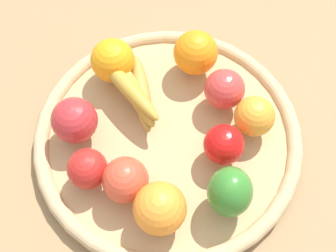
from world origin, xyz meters
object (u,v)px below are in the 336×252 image
Objects in this scene: orange_3 at (254,116)px; orange_1 at (160,208)px; orange_0 at (196,53)px; apple_4 at (75,120)px; apple_1 at (125,180)px; orange_2 at (113,60)px; apple_0 at (224,89)px; bell_pepper at (230,192)px; apple_3 at (87,169)px; apple_2 at (224,145)px; banana_bunch at (134,91)px.

orange_1 reaches higher than orange_3.
orange_0 reaches higher than apple_4.
apple_1 is at bearing 71.60° from orange_3.
orange_2 reaches higher than apple_1.
orange_3 is 0.23m from orange_1.
apple_0 is 1.03× the size of orange_3.
apple_0 is at bearing -171.29° from bell_pepper.
apple_3 is 0.89× the size of apple_1.
apple_1 is at bearing 173.00° from apple_4.
apple_1 reaches higher than orange_3.
apple_4 is at bearing 33.05° from apple_2.
apple_2 is at bearing 86.83° from orange_3.
apple_4 is at bearing -107.10° from bell_pepper.
orange_0 is at bearing -59.17° from orange_1.
bell_pepper is 1.26× the size of orange_3.
banana_bunch is 2.17× the size of apple_4.
orange_2 is at bearing -54.85° from apple_3.
apple_0 is 0.42× the size of banana_bunch.
apple_2 is 0.08m from orange_3.
orange_3 is at bearing 174.00° from apple_0.
orange_2 is at bearing -38.93° from apple_1.
banana_bunch is 0.13m from orange_0.
apple_3 is at bearing 53.80° from apple_2.
apple_2 is at bearing -126.20° from apple_3.
orange_1 is (-0.18, 0.13, 0.01)m from banana_bunch.
orange_2 is (0.19, 0.09, 0.00)m from apple_0.
orange_1 reaches higher than apple_1.
apple_4 is (0.08, -0.04, 0.01)m from apple_3.
orange_0 is (0.22, -0.17, -0.00)m from bell_pepper.
apple_1 reaches higher than banana_bunch.
orange_0 is at bearing -103.20° from banana_bunch.
orange_0 is at bearing -72.41° from apple_1.
apple_0 is 0.92× the size of apple_4.
apple_4 is at bearing 77.27° from orange_0.
orange_3 is (-0.07, 0.01, -0.00)m from apple_0.
orange_0 and orange_1 have the same top height.
orange_3 is (-0.16, 0.03, -0.01)m from orange_0.
apple_4 is at bearing -4.06° from orange_1.
apple_1 is at bearing 1.64° from orange_1.
apple_3 is 0.09m from apple_4.
bell_pepper is 0.32m from orange_2.
apple_2 is 0.25m from orange_2.
apple_3 is 0.82× the size of orange_2.
bell_pepper is at bearing 142.01° from orange_0.
orange_2 is 0.29m from orange_1.
apple_4 reaches higher than apple_2.
orange_1 is 1.05× the size of apple_4.
apple_3 is 0.21m from orange_2.
orange_0 is 0.30m from orange_1.
banana_bunch is 0.23m from orange_1.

